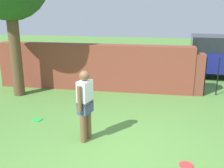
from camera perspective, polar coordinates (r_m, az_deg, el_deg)
name	(u,v)px	position (r m, az deg, el deg)	size (l,w,h in m)	color
ground_plane	(118,153)	(5.84, 1.28, -14.29)	(40.00, 40.00, 0.00)	#568C3D
brick_wall	(94,67)	(9.72, -3.88, 3.54)	(6.92, 0.50, 1.62)	brown
person	(85,103)	(6.02, -5.64, -3.92)	(0.31, 0.52, 1.62)	brown
car	(215,57)	(12.12, 20.82, 5.36)	(4.30, 2.12, 1.72)	navy
frisbee_green	(37,120)	(7.60, -15.43, -7.23)	(0.27, 0.27, 0.02)	green
frisbee_red	(186,165)	(5.64, 15.26, -16.09)	(0.27, 0.27, 0.02)	red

